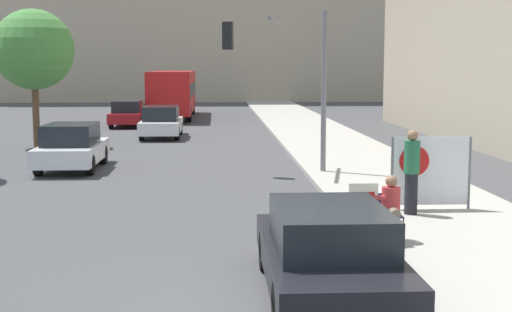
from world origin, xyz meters
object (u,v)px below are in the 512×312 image
car_on_road_distant (128,114)px  jogger_on_sidewalk (412,171)px  seated_protester (390,206)px  car_on_road_nearest (72,147)px  protest_banner (430,171)px  car_on_road_midblock (161,122)px  traffic_light_pole (284,62)px  street_tree_midblock (33,50)px  parked_car_curbside (328,251)px  city_bus_on_road (173,91)px

car_on_road_distant → jogger_on_sidewalk: bearing=-69.9°
seated_protester → car_on_road_nearest: car_on_road_nearest is taller
protest_banner → car_on_road_midblock: 19.51m
traffic_light_pole → street_tree_midblock: street_tree_midblock is taller
parked_car_curbside → car_on_road_distant: size_ratio=1.06×
car_on_road_distant → street_tree_midblock: size_ratio=0.73×
seated_protester → parked_car_curbside: (-1.56, -2.65, -0.11)m
parked_car_curbside → city_bus_on_road: city_bus_on_road is taller
jogger_on_sidewalk → protest_banner: size_ratio=1.01×
parked_car_curbside → street_tree_midblock: 22.20m
jogger_on_sidewalk → car_on_road_midblock: 19.77m
traffic_light_pole → city_bus_on_road: (-4.83, 24.86, -1.70)m
car_on_road_nearest → street_tree_midblock: (-2.78, 6.76, 3.26)m
traffic_light_pole → car_on_road_nearest: 7.42m
seated_protester → jogger_on_sidewalk: size_ratio=0.66×
jogger_on_sidewalk → protest_banner: bearing=-146.8°
seated_protester → protest_banner: (1.61, 2.89, 0.21)m
seated_protester → street_tree_midblock: 20.59m
car_on_road_midblock → car_on_road_distant: size_ratio=1.11×
car_on_road_nearest → city_bus_on_road: city_bus_on_road is taller
car_on_road_midblock → city_bus_on_road: size_ratio=0.40×
jogger_on_sidewalk → car_on_road_distant: jogger_on_sidewalk is taller
car_on_road_midblock → car_on_road_distant: 6.66m
street_tree_midblock → car_on_road_nearest: bearing=-67.6°
protest_banner → street_tree_midblock: size_ratio=0.32×
seated_protester → jogger_on_sidewalk: 2.63m
traffic_light_pole → parked_car_curbside: 12.09m
car_on_road_distant → car_on_road_midblock: bearing=-69.6°
jogger_on_sidewalk → street_tree_midblock: (-11.66, 14.95, 2.92)m
traffic_light_pole → street_tree_midblock: (-9.53, 8.24, 0.56)m
street_tree_midblock → car_on_road_midblock: bearing=36.5°
car_on_road_distant → city_bus_on_road: bearing=72.5°
seated_protester → car_on_road_nearest: 13.17m
seated_protester → car_on_road_distant: size_ratio=0.29×
street_tree_midblock → protest_banner: bearing=-49.8°
car_on_road_nearest → protest_banner: bearing=-39.2°
traffic_light_pole → parked_car_curbside: bearing=-92.3°
protest_banner → city_bus_on_road: 31.99m
traffic_light_pole → street_tree_midblock: size_ratio=0.85×
jogger_on_sidewalk → street_tree_midblock: bearing=-60.5°
traffic_light_pole → car_on_road_distant: 19.57m
jogger_on_sidewalk → traffic_light_pole: size_ratio=0.38×
jogger_on_sidewalk → city_bus_on_road: 32.35m
protest_banner → parked_car_curbside: protest_banner is taller
protest_banner → car_on_road_midblock: size_ratio=0.40×
protest_banner → street_tree_midblock: 19.17m
car_on_road_nearest → city_bus_on_road: size_ratio=0.36×
parked_car_curbside → car_on_road_midblock: size_ratio=0.96×
seated_protester → jogger_on_sidewalk: (1.04, 2.39, 0.29)m
protest_banner → car_on_road_nearest: 12.18m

